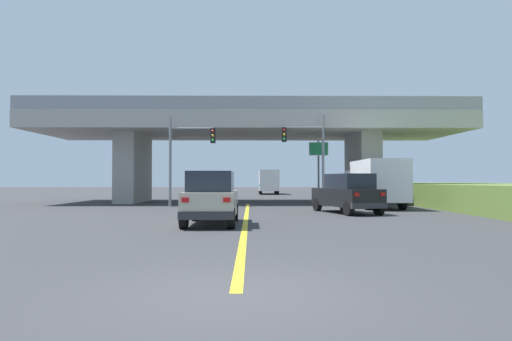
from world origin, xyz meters
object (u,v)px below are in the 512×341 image
suv_lead (211,198)px  traffic_signal_nearside (310,149)px  suv_crossing (347,193)px  semi_truck_distant (268,181)px  traffic_signal_farside (185,150)px  highway_sign (319,158)px  box_truck (375,183)px

suv_lead → traffic_signal_nearside: 14.20m
suv_crossing → semi_truck_distant: (-2.80, 32.45, 0.55)m
traffic_signal_nearside → traffic_signal_farside: bearing=-175.1°
suv_crossing → semi_truck_distant: 32.57m
semi_truck_distant → suv_crossing: bearing=-85.1°
suv_crossing → highway_sign: (-0.11, 9.06, 2.31)m
traffic_signal_farside → traffic_signal_nearside: bearing=4.9°
traffic_signal_farside → semi_truck_distant: bearing=76.3°
suv_lead → highway_sign: size_ratio=0.96×
suv_crossing → traffic_signal_farside: traffic_signal_farside is taller
highway_sign → semi_truck_distant: 23.60m
suv_lead → highway_sign: (6.34, 15.07, 2.31)m
traffic_signal_nearside → semi_truck_distant: bearing=94.0°
suv_lead → highway_sign: bearing=67.2°
highway_sign → semi_truck_distant: highway_sign is taller
suv_lead → suv_crossing: size_ratio=0.86×
box_truck → traffic_signal_nearside: traffic_signal_nearside is taller
suv_crossing → box_truck: bearing=44.0°
suv_crossing → box_truck: (2.72, 4.63, 0.53)m
suv_lead → traffic_signal_nearside: bearing=67.1°
traffic_signal_nearside → suv_crossing: bearing=-81.5°
suv_lead → traffic_signal_farside: bearing=102.9°
traffic_signal_nearside → semi_truck_distant: (-1.77, 25.62, -2.19)m
box_truck → traffic_signal_nearside: bearing=149.5°
suv_crossing → highway_sign: highway_sign is taller
box_truck → traffic_signal_farside: traffic_signal_farside is taller
box_truck → semi_truck_distant: bearing=101.2°
traffic_signal_nearside → highway_sign: bearing=67.7°
suv_crossing → suv_lead: bearing=-152.6°
suv_lead → semi_truck_distant: 38.63m
box_truck → semi_truck_distant: semi_truck_distant is taller
suv_lead → box_truck: 14.05m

